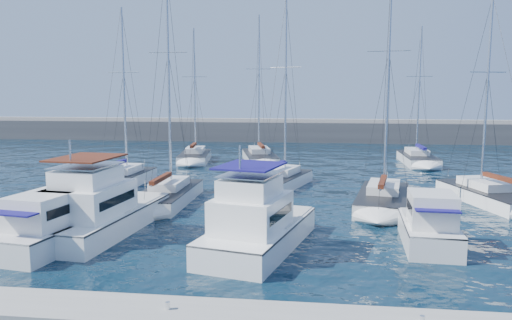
# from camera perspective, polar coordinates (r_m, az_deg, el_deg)

# --- Properties ---
(ground) EXTENTS (220.00, 220.00, 0.00)m
(ground) POSITION_cam_1_polar(r_m,az_deg,el_deg) (27.41, -3.16, -8.32)
(ground) COLOR black
(ground) RESTS_ON ground
(breakwater) EXTENTS (160.00, 6.00, 4.45)m
(breakwater) POSITION_cam_1_polar(r_m,az_deg,el_deg) (78.32, 3.65, 2.98)
(breakwater) COLOR #424244
(breakwater) RESTS_ON ground
(dock) EXTENTS (40.00, 2.20, 0.60)m
(dock) POSITION_cam_1_polar(r_m,az_deg,el_deg) (17.26, -10.02, -17.35)
(dock) COLOR gray
(dock) RESTS_ON ground
(dock_cleat_centre) EXTENTS (0.16, 0.16, 0.25)m
(dock_cleat_centre) POSITION_cam_1_polar(r_m,az_deg,el_deg) (17.09, -10.06, -16.06)
(dock_cleat_centre) COLOR silver
(dock_cleat_centre) RESTS_ON dock
(dock_cleat_near_stbd) EXTENTS (0.16, 0.16, 0.25)m
(dock_cleat_near_stbd) POSITION_cam_1_polar(r_m,az_deg,el_deg) (16.73, 18.47, -16.90)
(dock_cleat_near_stbd) COLOR silver
(dock_cleat_near_stbd) RESTS_ON dock
(motor_yacht_port_outer) EXTENTS (3.93, 7.70, 3.20)m
(motor_yacht_port_outer) POSITION_cam_1_polar(r_m,az_deg,el_deg) (26.76, -22.00, -7.19)
(motor_yacht_port_outer) COLOR silver
(motor_yacht_port_outer) RESTS_ON ground
(motor_yacht_port_inner) EXTENTS (4.71, 10.16, 4.69)m
(motor_yacht_port_inner) POSITION_cam_1_polar(r_m,az_deg,el_deg) (28.36, -17.58, -5.76)
(motor_yacht_port_inner) COLOR white
(motor_yacht_port_inner) RESTS_ON ground
(motor_yacht_stbd_inner) EXTENTS (5.37, 9.20, 4.69)m
(motor_yacht_stbd_inner) POSITION_cam_1_polar(r_m,az_deg,el_deg) (24.23, 0.06, -7.69)
(motor_yacht_stbd_inner) COLOR white
(motor_yacht_stbd_inner) RESTS_ON ground
(motor_yacht_stbd_outer) EXTENTS (2.85, 5.71, 3.20)m
(motor_yacht_stbd_outer) POSITION_cam_1_polar(r_m,az_deg,el_deg) (26.22, 19.22, -7.36)
(motor_yacht_stbd_outer) COLOR silver
(motor_yacht_stbd_outer) RESTS_ON ground
(sailboat_mid_a) EXTENTS (3.45, 7.57, 14.70)m
(sailboat_mid_a) POSITION_cam_1_polar(r_m,az_deg,el_deg) (42.58, -14.91, -2.03)
(sailboat_mid_a) COLOR white
(sailboat_mid_a) RESTS_ON ground
(sailboat_mid_b) EXTENTS (3.09, 8.51, 16.50)m
(sailboat_mid_b) POSITION_cam_1_polar(r_m,az_deg,el_deg) (35.01, -10.04, -3.97)
(sailboat_mid_b) COLOR silver
(sailboat_mid_b) RESTS_ON ground
(sailboat_mid_c) EXTENTS (4.97, 7.83, 15.30)m
(sailboat_mid_c) POSITION_cam_1_polar(r_m,az_deg,el_deg) (40.43, 2.96, -2.27)
(sailboat_mid_c) COLOR white
(sailboat_mid_c) RESTS_ON ground
(sailboat_mid_d) EXTENTS (4.66, 9.14, 16.50)m
(sailboat_mid_d) POSITION_cam_1_polar(r_m,az_deg,el_deg) (34.40, 14.32, -4.31)
(sailboat_mid_d) COLOR silver
(sailboat_mid_d) RESTS_ON ground
(sailboat_mid_e) EXTENTS (5.36, 9.22, 14.30)m
(sailboat_mid_e) POSITION_cam_1_polar(r_m,az_deg,el_deg) (38.02, 24.96, -3.69)
(sailboat_mid_e) COLOR white
(sailboat_mid_e) RESTS_ON ground
(sailboat_back_a) EXTENTS (4.06, 8.03, 14.80)m
(sailboat_back_a) POSITION_cam_1_polar(r_m,az_deg,el_deg) (55.22, -7.00, 0.37)
(sailboat_back_a) COLOR white
(sailboat_back_a) RESTS_ON ground
(sailboat_back_b) EXTENTS (5.19, 9.85, 16.20)m
(sailboat_back_b) POSITION_cam_1_polar(r_m,az_deg,el_deg) (54.79, 0.41, 0.37)
(sailboat_back_b) COLOR white
(sailboat_back_b) RESTS_ON ground
(sailboat_back_c) EXTENTS (3.13, 8.86, 14.79)m
(sailboat_back_c) POSITION_cam_1_polar(r_m,az_deg,el_deg) (55.98, 17.98, 0.14)
(sailboat_back_c) COLOR white
(sailboat_back_c) RESTS_ON ground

